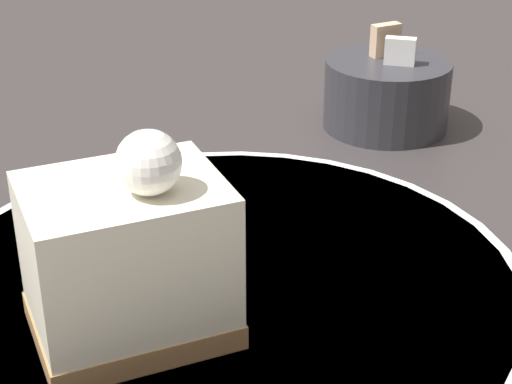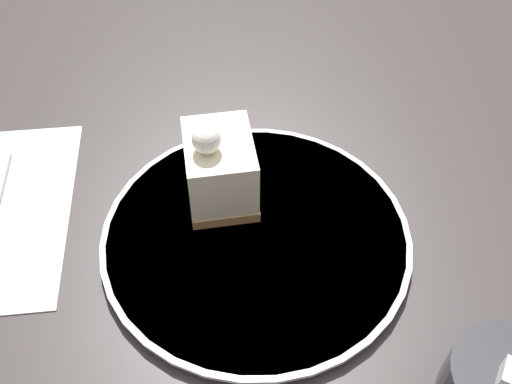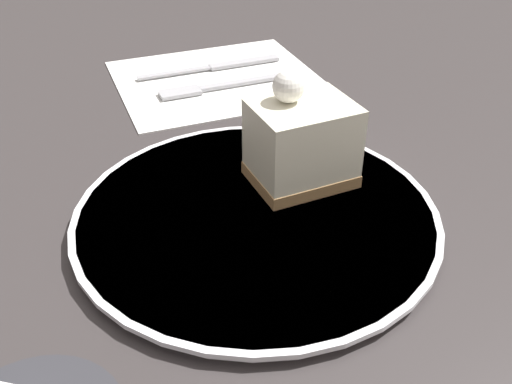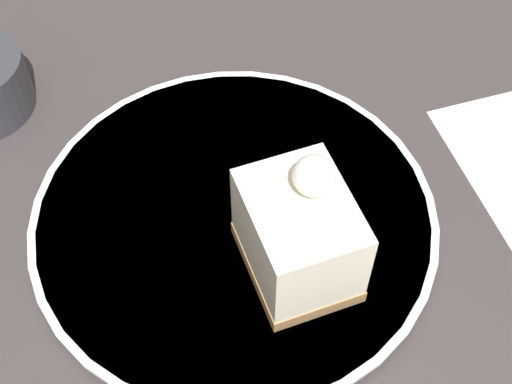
# 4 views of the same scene
# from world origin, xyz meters

# --- Properties ---
(ground_plane) EXTENTS (4.00, 4.00, 0.00)m
(ground_plane) POSITION_xyz_m (0.00, 0.00, 0.00)
(ground_plane) COLOR #383333
(plate) EXTENTS (0.28, 0.28, 0.01)m
(plate) POSITION_xyz_m (0.01, 0.03, 0.01)
(plate) COLOR white
(plate) RESTS_ON ground_plane
(cake_slice) EXTENTS (0.08, 0.09, 0.09)m
(cake_slice) POSITION_xyz_m (0.04, -0.01, 0.05)
(cake_slice) COLOR #9E7547
(cake_slice) RESTS_ON plate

